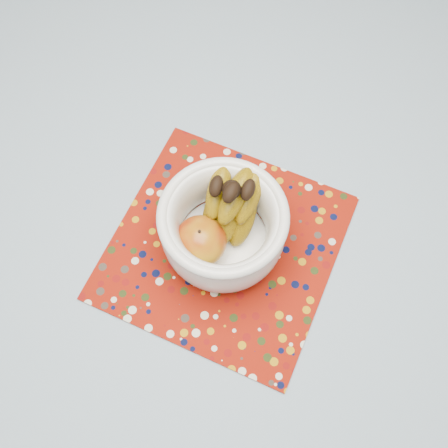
% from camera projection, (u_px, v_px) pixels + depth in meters
% --- Properties ---
extents(table, '(1.20, 1.20, 0.75)m').
position_uv_depth(table, '(227.00, 220.00, 0.97)').
color(table, brown).
rests_on(table, ground).
extents(tablecloth, '(1.32, 1.32, 0.01)m').
position_uv_depth(tablecloth, '(227.00, 200.00, 0.90)').
color(tablecloth, '#6182A1').
rests_on(tablecloth, table).
extents(placemat, '(0.40, 0.40, 0.00)m').
position_uv_depth(placemat, '(224.00, 247.00, 0.86)').
color(placemat, maroon).
rests_on(placemat, tablecloth).
extents(fruit_bowl, '(0.19, 0.20, 0.16)m').
position_uv_depth(fruit_bowl, '(224.00, 223.00, 0.80)').
color(fruit_bowl, white).
rests_on(fruit_bowl, placemat).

